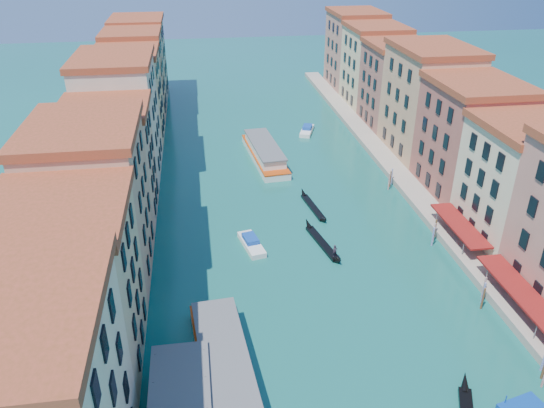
# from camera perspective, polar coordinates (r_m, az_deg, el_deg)

# --- Properties ---
(left_bank_palazzos) EXTENTS (12.80, 128.40, 21.00)m
(left_bank_palazzos) POSITION_cam_1_polar(r_m,az_deg,el_deg) (90.82, -16.37, 7.31)
(left_bank_palazzos) COLOR beige
(left_bank_palazzos) RESTS_ON ground
(right_bank_palazzos) EXTENTS (12.80, 128.40, 21.00)m
(right_bank_palazzos) POSITION_cam_1_polar(r_m,az_deg,el_deg) (99.82, 17.69, 8.96)
(right_bank_palazzos) COLOR #9A523F
(right_bank_palazzos) RESTS_ON ground
(quay) EXTENTS (4.00, 140.00, 1.00)m
(quay) POSITION_cam_1_polar(r_m,az_deg,el_deg) (99.90, 12.78, 3.91)
(quay) COLOR #A69B85
(quay) RESTS_ON ground
(restaurant_awnings) EXTENTS (3.20, 44.55, 3.12)m
(restaurant_awnings) POSITION_cam_1_polar(r_m,az_deg,el_deg) (66.51, 25.57, -8.88)
(restaurant_awnings) COLOR maroon
(restaurant_awnings) RESTS_ON ground
(mooring_poles_right) EXTENTS (1.44, 54.24, 3.20)m
(mooring_poles_right) POSITION_cam_1_polar(r_m,az_deg,el_deg) (69.83, 20.70, -7.66)
(mooring_poles_right) COLOR #55311D
(mooring_poles_right) RESTS_ON ground
(vaporetto_near) EXTENTS (6.71, 21.97, 3.22)m
(vaporetto_near) POSITION_cam_1_polar(r_m,az_deg,el_deg) (54.03, -5.03, -17.41)
(vaporetto_near) COLOR silver
(vaporetto_near) RESTS_ON ground
(vaporetto_far) EXTENTS (6.74, 21.50, 3.15)m
(vaporetto_far) POSITION_cam_1_polar(r_m,az_deg,el_deg) (101.64, -0.80, 5.60)
(vaporetto_far) COLOR white
(vaporetto_far) RESTS_ON ground
(gondola_fore) EXTENTS (3.31, 12.14, 2.44)m
(gondola_fore) POSITION_cam_1_polar(r_m,az_deg,el_deg) (74.72, 5.44, -4.11)
(gondola_fore) COLOR black
(gondola_fore) RESTS_ON ground
(gondola_far) EXTENTS (2.47, 11.38, 1.61)m
(gondola_far) POSITION_cam_1_polar(r_m,az_deg,el_deg) (84.21, 4.39, -0.22)
(gondola_far) COLOR black
(gondola_far) RESTS_ON ground
(motorboat_mid) EXTENTS (3.47, 7.00, 1.39)m
(motorboat_mid) POSITION_cam_1_polar(r_m,az_deg,el_deg) (74.00, -2.24, -4.22)
(motorboat_mid) COLOR white
(motorboat_mid) RESTS_ON ground
(motorboat_far) EXTENTS (4.47, 7.33, 1.45)m
(motorboat_far) POSITION_cam_1_polar(r_m,az_deg,el_deg) (116.05, 3.78, 7.95)
(motorboat_far) COLOR white
(motorboat_far) RESTS_ON ground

